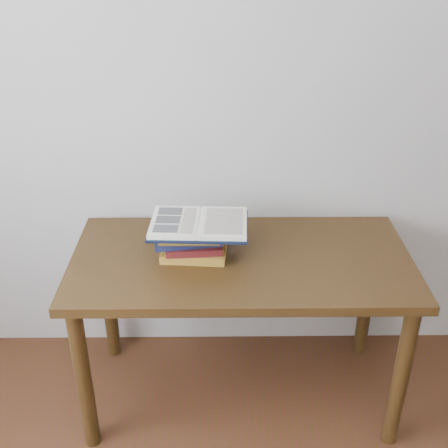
{
  "coord_description": "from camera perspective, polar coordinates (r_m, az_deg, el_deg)",
  "views": [
    {
      "loc": [
        -0.16,
        -0.45,
        1.83
      ],
      "look_at": [
        -0.15,
        1.31,
        0.88
      ],
      "focal_mm": 45.0,
      "sensor_mm": 36.0,
      "label": 1
    }
  ],
  "objects": [
    {
      "name": "room_shell",
      "position": [
        0.51,
        9.17,
        4.0
      ],
      "size": [
        3.54,
        3.54,
        2.62
      ],
      "color": "beige",
      "rests_on": "ground"
    },
    {
      "name": "desk",
      "position": [
        2.21,
        1.74,
        -5.55
      ],
      "size": [
        1.3,
        0.65,
        0.7
      ],
      "color": "#3F250F",
      "rests_on": "ground"
    },
    {
      "name": "book_stack",
      "position": [
        2.14,
        -3.36,
        -1.81
      ],
      "size": [
        0.29,
        0.2,
        0.12
      ],
      "color": "#B38528",
      "rests_on": "desk"
    },
    {
      "name": "open_book",
      "position": [
        2.11,
        -2.55,
        0.03
      ],
      "size": [
        0.38,
        0.27,
        0.03
      ],
      "rotation": [
        0.0,
        0.0,
        -0.05
      ],
      "color": "black",
      "rests_on": "book_stack"
    }
  ]
}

